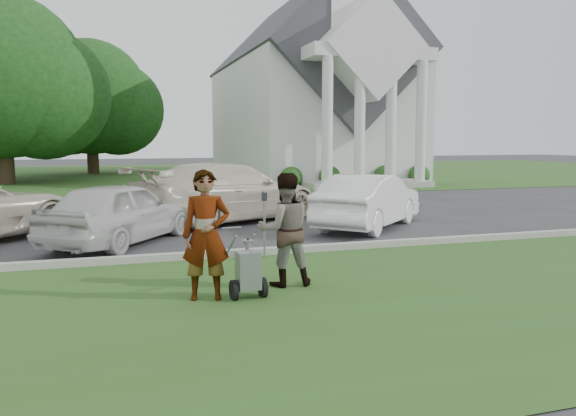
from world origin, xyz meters
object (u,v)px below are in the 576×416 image
car_c (229,192)px  church (309,80)px  tree_back (90,103)px  striping_cart (248,272)px  tree_left (1,84)px  parking_meter_near (264,216)px  car_d (369,201)px  person_right (285,230)px  person_left (206,236)px  car_b (120,212)px

car_c → church: bearing=-53.6°
tree_back → striping_cart: (3.08, -32.36, -4.32)m
striping_cart → tree_left: bearing=101.9°
church → tree_left: church is taller
parking_meter_near → car_d: (3.62, 2.95, -0.13)m
tree_left → car_c: size_ratio=1.85×
church → car_d: size_ratio=5.64×
person_right → parking_meter_near: person_right is taller
person_left → parking_meter_near: person_left is taller
car_b → parking_meter_near: bearing=171.8°
church → tree_back: bearing=152.2°
person_right → car_b: person_right is taller
church → car_c: church is taller
person_left → car_c: size_ratio=0.33×
tree_left → car_b: (5.37, -19.25, -4.40)m
parking_meter_near → car_b: car_b is taller
striping_cart → parking_meter_near: size_ratio=0.78×
striping_cart → car_b: car_b is taller
tree_back → car_c: tree_back is taller
car_d → person_left: bearing=92.5°
striping_cart → person_left: 0.80m
parking_meter_near → tree_back: bearing=97.7°
striping_cart → tree_back: bearing=91.1°
person_left → car_d: person_left is taller
tree_back → tree_left: bearing=-116.6°
parking_meter_near → person_left: bearing=-121.8°
car_b → car_c: 4.03m
church → car_d: church is taller
tree_left → person_left: 25.43m
person_left → church: bearing=78.4°
tree_left → car_b: bearing=-74.4°
striping_cart → person_right: bearing=32.4°
car_c → car_d: car_c is taller
tree_left → tree_back: size_ratio=1.11×
person_right → car_c: bearing=-91.2°
tree_back → car_c: (4.37, -24.57, -3.89)m
tree_back → person_right: (3.80, -31.83, -3.84)m
person_right → parking_meter_near: size_ratio=1.35×
church → car_d: (-5.37, -19.95, -5.23)m
striping_cart → person_right: (0.72, 0.54, 0.49)m
tree_left → car_d: bearing=-58.3°
tree_left → person_left: bearing=-75.0°
tree_back → car_b: (1.37, -27.25, -4.02)m
tree_back → person_left: tree_back is taller
tree_back → car_c: 25.25m
car_b → car_c: bearing=-102.7°
tree_left → car_c: (8.37, -16.57, -4.28)m
car_d → tree_left: bearing=-12.2°
car_c → person_right: bearing=147.9°
church → parking_meter_near: 25.13m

